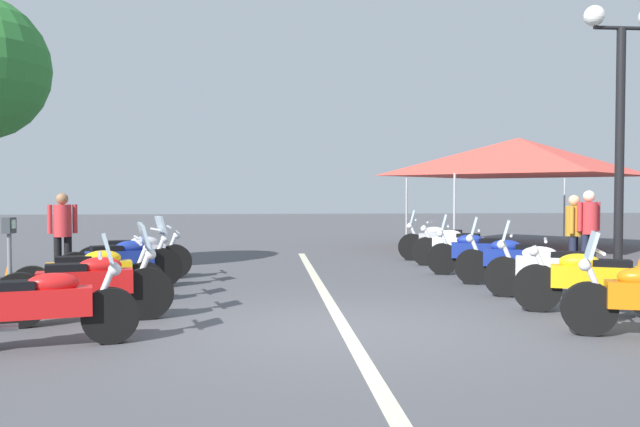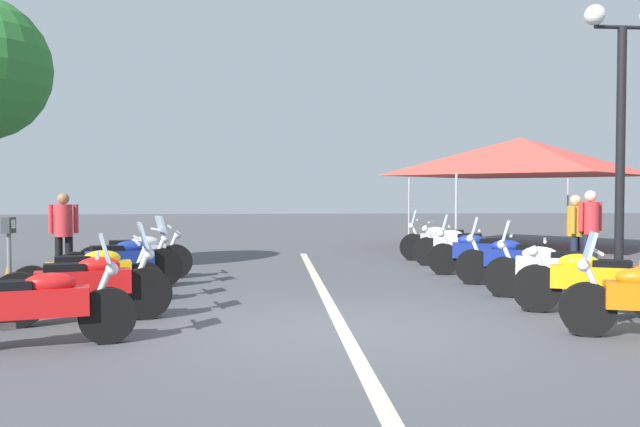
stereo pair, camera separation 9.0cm
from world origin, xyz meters
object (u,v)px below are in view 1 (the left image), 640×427
(motorcycle_left_row_4, at_px, (135,255))
(traffic_cone_1, at_px, (639,279))
(motorcycle_right_row_4, at_px, (478,252))
(traffic_cone_0, at_px, (8,286))
(motorcycle_left_row_1, at_px, (88,285))
(event_tent, at_px, (518,157))
(motorcycle_right_row_1, at_px, (592,280))
(bystander_3, at_px, (589,226))
(motorcycle_right_row_2, at_px, (550,269))
(motorcycle_left_row_3, at_px, (122,262))
(street_lamp_twin_globe, at_px, (620,97))
(motorcycle_left_row_0, at_px, (38,305))
(bystander_0, at_px, (574,229))
(motorcycle_right_row_6, at_px, (441,241))
(motorcycle_left_row_2, at_px, (92,274))
(motorcycle_right_row_3, at_px, (514,259))
(bystander_2, at_px, (63,229))
(parking_meter, at_px, (9,246))
(motorcycle_right_row_5, at_px, (457,246))

(motorcycle_left_row_4, height_order, traffic_cone_1, motorcycle_left_row_4)
(motorcycle_right_row_4, relative_size, traffic_cone_0, 3.27)
(motorcycle_left_row_1, distance_m, event_tent, 13.86)
(motorcycle_right_row_1, height_order, bystander_3, bystander_3)
(motorcycle_right_row_2, bearing_deg, motorcycle_left_row_1, 34.35)
(motorcycle_left_row_4, height_order, event_tent, event_tent)
(motorcycle_left_row_3, bearing_deg, traffic_cone_1, -34.88)
(motorcycle_left_row_1, relative_size, motorcycle_left_row_3, 1.08)
(motorcycle_left_row_3, xyz_separation_m, event_tent, (7.16, -9.67, 2.17))
(bystander_3, bearing_deg, street_lamp_twin_globe, -31.51)
(motorcycle_left_row_3, bearing_deg, motorcycle_left_row_1, -111.64)
(motorcycle_left_row_0, bearing_deg, bystander_0, 17.23)
(motorcycle_left_row_3, distance_m, bystander_3, 8.68)
(motorcycle_right_row_1, xyz_separation_m, motorcycle_right_row_6, (6.73, 0.20, 0.01))
(motorcycle_left_row_0, xyz_separation_m, event_tent, (11.16, -9.66, 2.19))
(traffic_cone_0, xyz_separation_m, bystander_3, (2.41, -9.91, 0.69))
(motorcycle_right_row_1, relative_size, traffic_cone_0, 3.18)
(motorcycle_left_row_2, distance_m, motorcycle_right_row_6, 8.60)
(motorcycle_left_row_3, distance_m, event_tent, 12.22)
(motorcycle_right_row_3, height_order, bystander_2, bystander_2)
(motorcycle_right_row_1, bearing_deg, event_tent, -83.06)
(motorcycle_left_row_0, xyz_separation_m, motorcycle_left_row_2, (2.61, 0.13, -0.00))
(motorcycle_left_row_3, relative_size, motorcycle_left_row_4, 0.94)
(motorcycle_right_row_1, height_order, street_lamp_twin_globe, street_lamp_twin_globe)
(motorcycle_left_row_4, height_order, motorcycle_right_row_1, motorcycle_right_row_1)
(motorcycle_right_row_6, relative_size, event_tent, 0.34)
(traffic_cone_1, bearing_deg, motorcycle_right_row_1, 131.83)
(motorcycle_right_row_2, xyz_separation_m, bystander_3, (2.44, -1.88, 0.51))
(bystander_2, bearing_deg, motorcycle_right_row_1, -139.22)
(motorcycle_left_row_4, relative_size, motorcycle_right_row_3, 1.02)
(motorcycle_right_row_6, height_order, parking_meter, parking_meter)
(motorcycle_right_row_5, relative_size, traffic_cone_0, 3.10)
(motorcycle_left_row_0, xyz_separation_m, motorcycle_left_row_4, (5.28, 0.04, 0.00))
(motorcycle_right_row_4, distance_m, event_tent, 6.91)
(motorcycle_right_row_1, bearing_deg, street_lamp_twin_globe, -105.30)
(motorcycle_left_row_4, height_order, motorcycle_right_row_4, motorcycle_right_row_4)
(motorcycle_left_row_3, bearing_deg, motorcycle_left_row_2, -120.20)
(motorcycle_right_row_3, bearing_deg, motorcycle_right_row_4, -63.95)
(street_lamp_twin_globe, height_order, bystander_0, street_lamp_twin_globe)
(motorcycle_left_row_2, height_order, motorcycle_left_row_4, motorcycle_left_row_2)
(motorcycle_right_row_2, relative_size, traffic_cone_1, 3.11)
(motorcycle_right_row_5, distance_m, street_lamp_twin_globe, 5.02)
(motorcycle_left_row_4, bearing_deg, motorcycle_right_row_6, 9.29)
(motorcycle_left_row_0, xyz_separation_m, motorcycle_right_row_5, (6.84, -6.55, -0.00))
(motorcycle_left_row_4, bearing_deg, bystander_2, 157.82)
(motorcycle_right_row_1, distance_m, bystander_3, 4.19)
(traffic_cone_1, relative_size, bystander_2, 0.38)
(motorcycle_right_row_2, distance_m, motorcycle_right_row_5, 4.26)
(motorcycle_left_row_4, xyz_separation_m, motorcycle_right_row_1, (-3.96, -6.76, 0.00))
(motorcycle_left_row_3, distance_m, bystander_2, 2.10)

